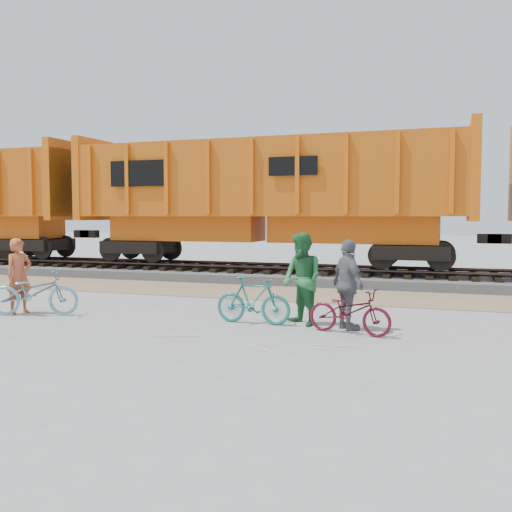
% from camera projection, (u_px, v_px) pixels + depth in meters
% --- Properties ---
extents(ground, '(120.00, 120.00, 0.00)m').
position_uv_depth(ground, '(241.00, 332.00, 11.06)').
color(ground, '#9E9E99').
rests_on(ground, ground).
extents(gravel_strip, '(120.00, 3.00, 0.02)m').
position_uv_depth(gravel_strip, '(308.00, 295.00, 16.25)').
color(gravel_strip, '#9C8061').
rests_on(gravel_strip, ground).
extents(ballast_bed, '(120.00, 4.00, 0.30)m').
position_uv_depth(ballast_bed, '(332.00, 277.00, 19.55)').
color(ballast_bed, slate).
rests_on(ballast_bed, ground).
extents(track, '(120.00, 2.60, 0.24)m').
position_uv_depth(track, '(332.00, 268.00, 19.53)').
color(track, black).
rests_on(track, ballast_bed).
extents(hopper_car_center, '(14.00, 3.13, 4.65)m').
position_uv_depth(hopper_car_center, '(266.00, 195.00, 20.12)').
color(hopper_car_center, black).
rests_on(hopper_car_center, track).
extents(bicycle_blue, '(2.11, 1.31, 1.05)m').
position_uv_depth(bicycle_blue, '(34.00, 292.00, 12.88)').
color(bicycle_blue, '#6AA2B6').
rests_on(bicycle_blue, ground).
extents(bicycle_teal, '(1.66, 0.53, 0.98)m').
position_uv_depth(bicycle_teal, '(253.00, 300.00, 11.86)').
color(bicycle_teal, '#20736F').
rests_on(bicycle_teal, ground).
extents(bicycle_maroon, '(1.76, 0.97, 0.88)m').
position_uv_depth(bicycle_maroon, '(350.00, 311.00, 10.83)').
color(bicycle_maroon, '#550E20').
rests_on(bicycle_maroon, ground).
extents(person_solo, '(0.58, 0.72, 1.74)m').
position_uv_depth(person_solo, '(19.00, 276.00, 13.11)').
color(person_solo, '#BB532E').
rests_on(person_solo, ground).
extents(person_man, '(1.18, 1.15, 1.91)m').
position_uv_depth(person_man, '(302.00, 279.00, 11.69)').
color(person_man, '#2B7139').
rests_on(person_man, ground).
extents(person_woman, '(1.00, 1.09, 1.79)m').
position_uv_depth(person_woman, '(348.00, 285.00, 11.21)').
color(person_woman, slate).
rests_on(person_woman, ground).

